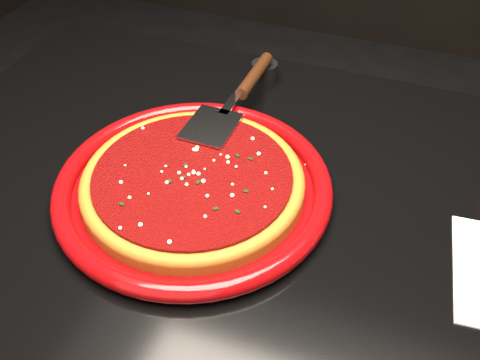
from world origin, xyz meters
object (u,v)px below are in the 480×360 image
pizza_server (236,97)px  ramekin (264,72)px  plate (193,186)px  table (266,348)px

pizza_server → ramekin: (0.00, 0.14, -0.03)m
pizza_server → plate: bearing=-87.0°
table → pizza_server: size_ratio=3.82×
table → pizza_server: 0.47m
plate → ramekin: 0.32m
plate → table: bearing=5.9°
plate → ramekin: size_ratio=8.29×
table → plate: bearing=-174.1°
plate → pizza_server: 0.19m
table → ramekin: 0.52m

